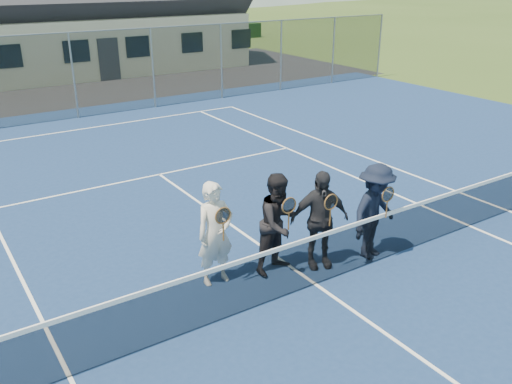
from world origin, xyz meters
TOP-DOWN VIEW (x-y plane):
  - ground at (0.00, 20.00)m, footprint 220.00×220.00m
  - court_surface at (0.00, 0.00)m, footprint 30.00×30.00m
  - court_markings at (0.00, 0.00)m, footprint 11.03×23.83m
  - tennis_net at (0.00, 0.00)m, footprint 11.68×0.08m
  - perimeter_fence at (0.00, 13.50)m, footprint 30.07×0.07m
  - player_a at (-1.33, 1.03)m, footprint 0.66×0.50m
  - player_b at (-0.22, 0.77)m, footprint 0.99×0.83m
  - player_c at (0.45, 0.50)m, footprint 1.14×0.78m
  - player_d at (1.50, 0.22)m, footprint 1.29×0.93m

SIDE VIEW (x-z plane):
  - ground at x=0.00m, z-range 0.00..0.00m
  - court_surface at x=0.00m, z-range 0.00..0.02m
  - court_markings at x=0.00m, z-range 0.02..0.03m
  - tennis_net at x=0.00m, z-range -0.01..1.09m
  - player_d at x=1.50m, z-range 0.02..1.82m
  - player_b at x=-0.22m, z-range 0.02..1.82m
  - player_c at x=0.45m, z-range 0.02..1.82m
  - player_a at x=-1.33m, z-range 0.02..1.82m
  - perimeter_fence at x=0.00m, z-range 0.01..3.03m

